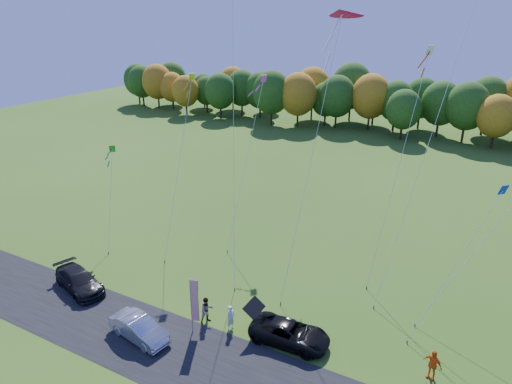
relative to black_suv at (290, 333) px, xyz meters
The scene contains 19 objects.
ground 5.61m from the black_suv, behind, with size 160.00×160.00×0.00m, color #2D5516.
asphalt_strip 6.95m from the black_suv, 143.49° to the right, with size 90.00×6.00×0.01m, color black.
tree_line 55.17m from the black_suv, 95.79° to the left, with size 116.00×12.00×10.00m, color #1E4711, non-canonical shape.
black_suv is the anchor object (origin of this frame).
silver_sedan 9.45m from the black_suv, 154.04° to the right, with size 1.52×4.35×1.43m, color #BCBCC1.
dark_truck_a 16.27m from the black_suv, behind, with size 2.06×5.08×1.47m, color black.
person_tailgate_a 3.94m from the black_suv, behind, with size 0.63×0.41×1.72m, color white.
person_tailgate_b 5.71m from the black_suv, behind, with size 0.90×0.70×1.85m, color gray.
person_east 8.29m from the black_suv, ahead, with size 1.10×0.46×1.87m, color orange.
feather_flag 6.30m from the black_suv, 160.83° to the right, with size 0.50×0.24×3.98m.
kite_delta_blue 17.73m from the black_suv, 137.87° to the left, with size 6.35×9.73×29.66m.
kite_parafoil_orange 18.49m from the black_suv, 67.11° to the left, with size 5.23×14.07×26.36m.
kite_delta_red 14.69m from the black_suv, 103.05° to the left, with size 2.77×9.78×20.69m.
kite_parafoil_rainbow 15.11m from the black_suv, 39.64° to the left, with size 8.99×7.11×15.17m.
kite_diamond_yellow 16.83m from the black_suv, 151.79° to the left, with size 1.72×7.21×14.78m.
kite_diamond_green 20.20m from the black_suv, 166.08° to the left, with size 2.84×4.56×8.66m.
kite_diamond_white 14.22m from the black_suv, 74.11° to the left, with size 1.92×7.13×17.37m.
kite_diamond_pink 16.68m from the black_suv, 129.43° to the left, with size 1.27×8.48×14.29m.
kite_diamond_blue_low 10.61m from the black_suv, 31.90° to the left, with size 4.12×4.04×10.35m.
Camera 1 is at (14.68, -21.13, 19.19)m, focal length 32.00 mm.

